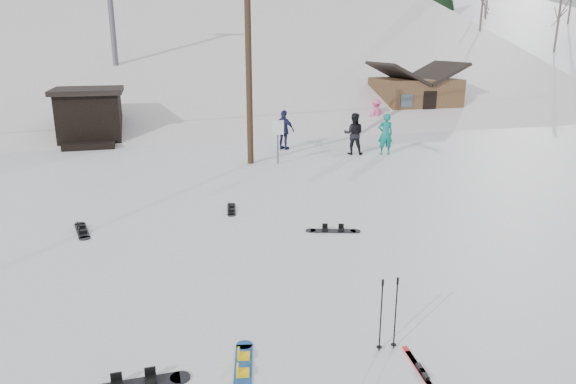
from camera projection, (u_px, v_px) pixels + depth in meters
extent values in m
plane|color=white|center=(293.00, 355.00, 8.46)|extent=(200.00, 200.00, 0.00)
cube|color=silver|center=(173.00, 187.00, 62.83)|extent=(60.00, 85.24, 65.97)
cube|color=white|center=(470.00, 169.00, 67.32)|extent=(45.66, 93.98, 54.59)
cylinder|color=#3A2819|center=(248.00, 54.00, 20.68)|extent=(0.26, 0.26, 9.00)
cylinder|color=#595B60|center=(278.00, 143.00, 21.59)|extent=(0.07, 0.07, 1.80)
cube|color=white|center=(278.00, 128.00, 21.37)|extent=(0.50, 0.04, 0.60)
cube|color=black|center=(90.00, 118.00, 26.35)|extent=(3.00, 3.00, 2.50)
cube|color=black|center=(88.00, 91.00, 25.96)|extent=(3.40, 3.40, 0.25)
cube|color=black|center=(89.00, 145.00, 24.99)|extent=(2.40, 1.20, 0.30)
cylinder|color=#595B60|center=(111.00, 6.00, 33.27)|extent=(0.36, 0.36, 8.00)
cube|color=brown|center=(414.00, 99.00, 34.06)|extent=(5.00, 4.00, 2.70)
cube|color=black|center=(397.00, 73.00, 33.25)|extent=(2.69, 4.40, 1.43)
cube|color=black|center=(434.00, 73.00, 33.92)|extent=(2.69, 4.40, 1.43)
cube|color=black|center=(429.00, 106.00, 32.25)|extent=(0.90, 0.06, 1.90)
cube|color=#1A51AE|center=(243.00, 367.00, 8.12)|extent=(0.52, 1.25, 0.02)
cylinder|color=#1A51AE|center=(244.00, 345.00, 8.70)|extent=(0.28, 0.28, 0.02)
cube|color=yellow|center=(244.00, 356.00, 8.32)|extent=(0.23, 0.19, 0.08)
cube|color=yellow|center=(243.00, 373.00, 7.90)|extent=(0.23, 0.19, 0.08)
cube|color=red|center=(424.00, 377.00, 7.89)|extent=(0.23, 1.36, 0.02)
cube|color=black|center=(424.00, 374.00, 7.88)|extent=(0.09, 0.25, 0.06)
cube|color=red|center=(420.00, 371.00, 8.02)|extent=(0.23, 1.36, 0.02)
cube|color=black|center=(421.00, 369.00, 8.01)|extent=(0.09, 0.25, 0.06)
cylinder|color=black|center=(381.00, 317.00, 8.41)|extent=(0.03, 0.03, 1.26)
cylinder|color=black|center=(379.00, 347.00, 8.57)|extent=(0.09, 0.09, 0.01)
cylinder|color=black|center=(383.00, 283.00, 8.24)|extent=(0.04, 0.04, 0.12)
cylinder|color=black|center=(396.00, 315.00, 8.47)|extent=(0.03, 0.03, 1.26)
cylinder|color=black|center=(394.00, 345.00, 8.63)|extent=(0.09, 0.09, 0.01)
cylinder|color=black|center=(398.00, 281.00, 8.30)|extent=(0.04, 0.04, 0.12)
cylinder|color=black|center=(180.00, 378.00, 7.86)|extent=(0.31, 0.31, 0.03)
cube|color=black|center=(151.00, 379.00, 7.73)|extent=(0.17, 0.23, 0.09)
cube|color=black|center=(82.00, 231.00, 14.00)|extent=(0.54, 1.29, 0.03)
cylinder|color=black|center=(80.00, 224.00, 14.54)|extent=(0.29, 0.29, 0.03)
cylinder|color=black|center=(85.00, 238.00, 13.47)|extent=(0.29, 0.29, 0.03)
cube|color=black|center=(81.00, 226.00, 14.18)|extent=(0.23, 0.19, 0.08)
cube|color=black|center=(83.00, 232.00, 13.79)|extent=(0.23, 0.19, 0.08)
cube|color=black|center=(333.00, 231.00, 14.00)|extent=(1.25, 0.63, 0.03)
cylinder|color=black|center=(355.00, 231.00, 13.98)|extent=(0.28, 0.28, 0.03)
cylinder|color=black|center=(311.00, 231.00, 14.02)|extent=(0.28, 0.28, 0.03)
cube|color=black|center=(341.00, 229.00, 13.97)|extent=(0.20, 0.24, 0.08)
cube|color=black|center=(325.00, 229.00, 13.99)|extent=(0.20, 0.24, 0.08)
cube|color=black|center=(231.00, 209.00, 15.80)|extent=(0.41, 1.11, 0.02)
cylinder|color=black|center=(231.00, 204.00, 16.32)|extent=(0.25, 0.25, 0.02)
cylinder|color=black|center=(232.00, 215.00, 15.28)|extent=(0.25, 0.25, 0.02)
cube|color=black|center=(231.00, 206.00, 15.97)|extent=(0.20, 0.16, 0.07)
cube|color=black|center=(231.00, 210.00, 15.60)|extent=(0.20, 0.16, 0.07)
imported|color=#0B746C|center=(385.00, 134.00, 23.39)|extent=(0.74, 0.54, 1.89)
imported|color=black|center=(354.00, 134.00, 23.45)|extent=(1.14, 1.03, 1.90)
imported|color=#E95294|center=(376.00, 114.00, 30.89)|extent=(1.25, 0.99, 1.70)
imported|color=#1C2048|center=(284.00, 130.00, 24.51)|extent=(1.09, 1.12, 1.89)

